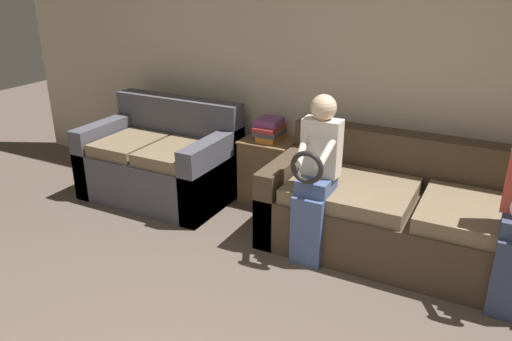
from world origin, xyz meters
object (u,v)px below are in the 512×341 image
(child_left_seated, at_px, (316,172))
(side_shelf, at_px, (269,169))
(couch_side, at_px, (162,162))
(couch_main, at_px, (418,217))
(book_stack, at_px, (270,130))

(child_left_seated, height_order, side_shelf, child_left_seated)
(child_left_seated, bearing_deg, couch_side, 167.47)
(couch_side, height_order, side_shelf, couch_side)
(couch_main, relative_size, couch_side, 1.66)
(couch_main, relative_size, book_stack, 7.44)
(couch_main, relative_size, side_shelf, 3.77)
(child_left_seated, bearing_deg, couch_main, 31.07)
(couch_side, height_order, book_stack, couch_side)
(side_shelf, height_order, book_stack, book_stack)
(couch_main, bearing_deg, book_stack, 166.82)
(book_stack, bearing_deg, couch_main, -13.18)
(couch_side, xyz_separation_m, book_stack, (0.95, 0.36, 0.36))
(child_left_seated, bearing_deg, side_shelf, 135.24)
(child_left_seated, xyz_separation_m, book_stack, (-0.73, 0.73, 0.01))
(couch_main, xyz_separation_m, book_stack, (-1.40, 0.33, 0.39))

